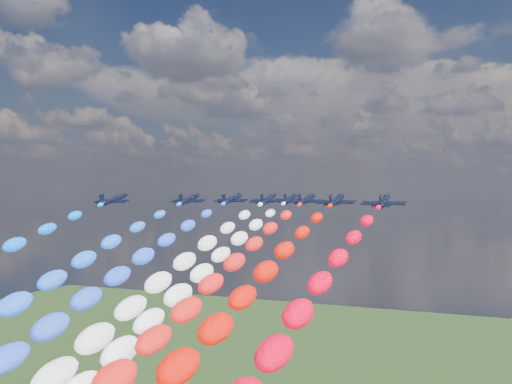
% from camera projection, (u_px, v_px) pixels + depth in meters
% --- Properties ---
extents(jet_0, '(9.90, 13.36, 5.60)m').
position_uv_depth(jet_0, '(113.00, 200.00, 164.95)').
color(jet_0, black).
extents(jet_1, '(9.71, 13.22, 5.60)m').
position_uv_depth(jet_1, '(189.00, 199.00, 172.35)').
color(jet_1, black).
extents(jet_2, '(10.22, 13.58, 5.60)m').
position_uv_depth(jet_2, '(232.00, 199.00, 178.12)').
color(jet_2, black).
extents(trail_2, '(6.04, 131.31, 48.57)m').
position_uv_depth(trail_2, '(69.00, 325.00, 116.16)').
color(trail_2, blue).
extents(jet_3, '(9.93, 13.37, 5.60)m').
position_uv_depth(jet_3, '(268.00, 199.00, 168.94)').
color(jet_3, black).
extents(trail_3, '(6.04, 131.31, 48.57)m').
position_uv_depth(trail_3, '(112.00, 336.00, 106.98)').
color(trail_3, white).
extents(jet_4, '(10.00, 13.43, 5.60)m').
position_uv_depth(jet_4, '(290.00, 199.00, 182.57)').
color(jet_4, black).
extents(trail_4, '(6.04, 131.31, 48.57)m').
position_uv_depth(trail_4, '(163.00, 320.00, 120.61)').
color(trail_4, white).
extents(jet_5, '(10.36, 13.68, 5.60)m').
position_uv_depth(jet_5, '(306.00, 199.00, 167.33)').
color(jet_5, black).
extents(trail_5, '(6.04, 131.31, 48.57)m').
position_uv_depth(trail_5, '(170.00, 338.00, 105.37)').
color(trail_5, red).
extents(jet_6, '(9.64, 13.17, 5.60)m').
position_uv_depth(jet_6, '(337.00, 200.00, 152.37)').
color(jet_6, black).
extents(trail_6, '(6.04, 131.31, 48.57)m').
position_uv_depth(trail_6, '(199.00, 363.00, 90.41)').
color(trail_6, red).
extents(jet_7, '(10.22, 13.58, 5.60)m').
position_uv_depth(jet_7, '(384.00, 201.00, 138.13)').
color(jet_7, black).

